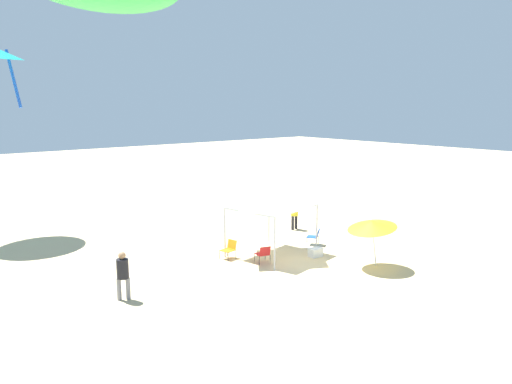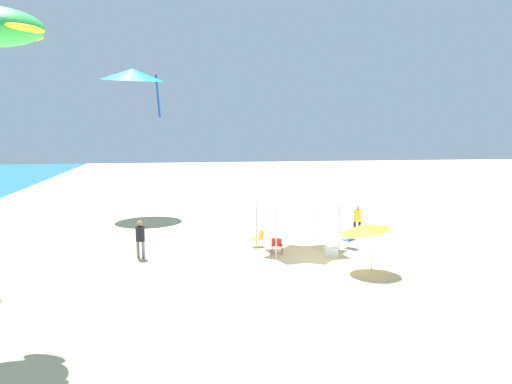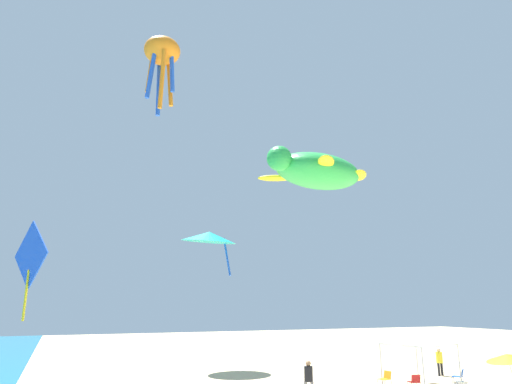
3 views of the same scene
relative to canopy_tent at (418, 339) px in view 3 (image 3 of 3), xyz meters
name	(u,v)px [view 3 (image 3 of 3)]	position (x,y,z in m)	size (l,w,h in m)	color
canopy_tent	(418,339)	(0.00, 0.00, 0.00)	(3.46, 3.80, 2.87)	#B7B7BC
beach_umbrella	(507,357)	(-4.06, -2.01, -0.67)	(2.08, 2.09, 2.24)	silver
folding_chair_left_of_tent	(459,375)	(-0.16, -2.73, -2.07)	(0.81, 0.78, 0.82)	black
folding_chair_right_of_tent	(386,378)	(0.84, 1.79, -2.07)	(0.64, 0.72, 0.82)	black
folding_chair_facing_ocean	(415,381)	(-0.73, 1.13, -2.07)	(0.75, 0.67, 0.82)	black
person_kite_handler	(439,359)	(2.66, -4.10, -1.54)	(0.41, 0.46, 1.72)	black
person_watching_sky	(309,376)	(-0.58, 7.57, -1.50)	(0.42, 0.42, 1.78)	slate
kite_octopus_orange	(162,55)	(1.85, 15.15, 15.71)	(2.04, 2.04, 4.53)	orange
kite_turtle_green	(316,171)	(-7.96, 11.22, 6.48)	(3.92, 4.21, 1.61)	green
kite_delta_teal	(209,237)	(12.00, 8.92, 7.06)	(5.32, 5.28, 3.57)	teal
kite_diamond_blue	(30,258)	(5.40, 20.77, 4.28)	(3.24, 1.78, 5.20)	blue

